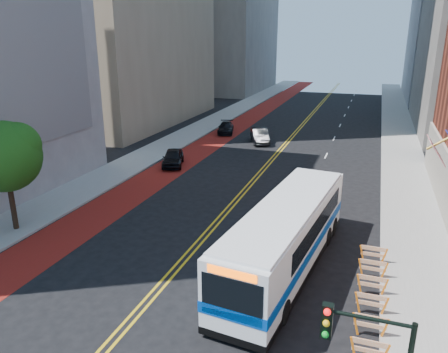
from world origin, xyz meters
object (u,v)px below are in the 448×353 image
object	(u,v)px
car_a	(173,158)
street_tree	(6,154)
car_b	(260,136)
car_c	(226,128)
transit_bus	(287,235)

from	to	relation	value
car_a	street_tree	bearing A→B (deg)	-120.33
car_a	car_b	bearing A→B (deg)	45.31
car_a	car_c	xyz separation A→B (m)	(0.13, 14.67, -0.10)
transit_bus	car_c	distance (m)	32.65
car_c	car_b	bearing A→B (deg)	-48.33
transit_bus	car_a	world-z (taller)	transit_bus
street_tree	transit_bus	bearing A→B (deg)	2.91
street_tree	car_c	bearing A→B (deg)	84.06
street_tree	transit_bus	world-z (taller)	street_tree
transit_bus	car_a	bearing A→B (deg)	138.51
transit_bus	car_b	bearing A→B (deg)	113.92
street_tree	car_b	bearing A→B (deg)	72.92
car_b	street_tree	bearing A→B (deg)	-128.92
car_c	street_tree	bearing A→B (deg)	-110.97
street_tree	car_a	world-z (taller)	street_tree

